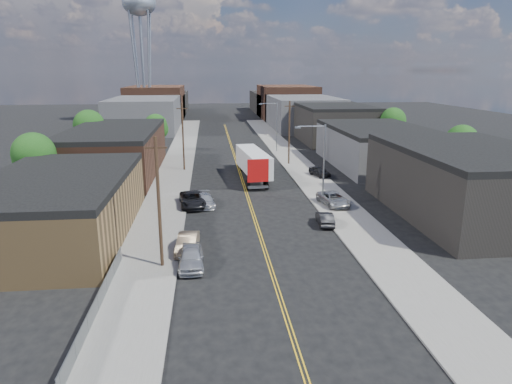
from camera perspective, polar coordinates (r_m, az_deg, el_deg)
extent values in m
plane|color=black|center=(84.14, -2.85, 4.97)|extent=(260.00, 260.00, 0.00)
cube|color=gold|center=(69.44, -2.16, 2.85)|extent=(0.32, 120.00, 0.01)
cube|color=slate|center=(69.47, -10.01, 2.70)|extent=(5.00, 140.00, 0.15)
cube|color=slate|center=(70.66, 5.56, 3.06)|extent=(5.00, 140.00, 0.15)
cube|color=brown|center=(44.62, -23.43, -1.97)|extent=(12.00, 22.00, 5.00)
cube|color=black|center=(43.94, -23.80, 1.53)|extent=(12.00, 22.00, 0.60)
cube|color=#43271B|center=(69.10, -17.24, 4.66)|extent=(12.00, 26.00, 6.00)
cube|color=black|center=(68.62, -17.46, 7.37)|extent=(12.00, 26.00, 0.60)
cube|color=black|center=(51.50, 25.11, 0.86)|extent=(14.00, 22.00, 6.50)
cube|color=black|center=(50.85, 25.54, 4.74)|extent=(14.00, 22.00, 0.60)
cube|color=navy|center=(48.29, 18.21, 1.10)|extent=(0.30, 20.00, 0.80)
cube|color=#3B3B3E|center=(74.59, 14.96, 5.35)|extent=(14.00, 24.00, 5.50)
cube|color=black|center=(74.17, 15.11, 7.67)|extent=(14.00, 24.00, 0.60)
cube|color=black|center=(98.98, 9.69, 8.33)|extent=(14.00, 22.00, 7.00)
cube|color=black|center=(98.63, 9.78, 10.52)|extent=(14.00, 22.00, 0.60)
cube|color=#3B3B3E|center=(119.25, -13.61, 9.46)|extent=(16.00, 30.00, 8.00)
cube|color=#3B3B3E|center=(120.72, 5.85, 9.85)|extent=(16.00, 30.00, 8.00)
cube|color=#43271B|center=(143.92, -12.36, 10.80)|extent=(16.00, 26.00, 10.00)
cube|color=#43271B|center=(145.14, 3.84, 11.14)|extent=(16.00, 26.00, 10.00)
cube|color=black|center=(163.88, -11.58, 10.78)|extent=(16.00, 40.00, 7.00)
cube|color=black|center=(164.95, 2.64, 11.08)|extent=(16.00, 40.00, 7.00)
cylinder|color=gray|center=(133.92, -13.94, 14.71)|extent=(0.80, 0.80, 30.00)
cylinder|color=gray|center=(132.42, -14.82, 14.66)|extent=(1.94, 1.94, 29.98)
cylinder|color=gray|center=(131.95, -13.26, 14.76)|extent=(1.94, 1.94, 29.98)
cylinder|color=gray|center=(135.90, -14.60, 14.67)|extent=(1.94, 1.94, 29.98)
cylinder|color=gray|center=(135.45, -13.08, 14.76)|extent=(1.94, 1.94, 29.98)
ellipsoid|color=#9EA8B2|center=(135.06, -14.42, 21.93)|extent=(9.00, 9.00, 6.75)
cylinder|color=gray|center=(50.35, 8.47, 3.29)|extent=(0.18, 0.18, 9.00)
cylinder|color=gray|center=(49.32, 6.96, 8.16)|extent=(3.00, 0.12, 0.12)
cube|color=gray|center=(49.02, 5.23, 8.05)|extent=(0.60, 0.25, 0.18)
cylinder|color=gray|center=(84.28, 2.61, 8.09)|extent=(0.18, 0.18, 9.00)
cylinder|color=gray|center=(83.67, 1.61, 11.00)|extent=(3.00, 0.12, 0.12)
cube|color=gray|center=(83.49, 0.57, 10.93)|extent=(0.60, 0.25, 0.18)
cylinder|color=black|center=(34.32, -12.04, -1.51)|extent=(0.26, 0.26, 10.00)
cube|color=black|center=(33.40, -12.43, 5.42)|extent=(1.60, 0.12, 0.12)
cylinder|color=black|center=(68.53, -9.11, 6.76)|extent=(0.26, 0.26, 10.00)
cube|color=black|center=(68.07, -9.25, 10.26)|extent=(1.60, 0.12, 0.12)
cylinder|color=black|center=(72.50, 4.17, 7.35)|extent=(0.26, 0.26, 10.00)
cube|color=black|center=(72.07, 4.24, 10.66)|extent=(1.60, 0.12, 0.12)
cube|color=slate|center=(30.56, -19.16, -13.07)|extent=(0.02, 16.00, 1.20)
cube|color=slate|center=(30.29, -19.26, -12.06)|extent=(0.05, 16.00, 0.05)
cylinder|color=black|center=(57.63, -25.64, 1.02)|extent=(0.36, 0.36, 4.25)
sphere|color=#103B10|center=(56.99, -26.03, 4.33)|extent=(4.76, 4.76, 4.76)
sphere|color=#103B10|center=(57.21, -25.27, 3.59)|extent=(3.74, 3.74, 3.74)
sphere|color=#103B10|center=(56.90, -26.56, 3.64)|extent=(3.40, 3.40, 3.40)
cylinder|color=black|center=(81.12, -19.92, 5.34)|extent=(0.36, 0.36, 4.50)
sphere|color=#103B10|center=(80.66, -20.15, 7.86)|extent=(5.04, 5.04, 5.04)
sphere|color=#103B10|center=(80.90, -19.62, 7.28)|extent=(3.96, 3.96, 3.96)
sphere|color=#103B10|center=(80.47, -20.52, 7.36)|extent=(3.60, 3.60, 3.60)
cylinder|color=black|center=(86.23, -12.32, 6.16)|extent=(0.36, 0.36, 3.75)
sphere|color=#103B10|center=(85.84, -12.43, 8.13)|extent=(4.20, 4.20, 4.20)
sphere|color=#103B10|center=(86.16, -11.98, 7.68)|extent=(3.30, 3.30, 3.30)
sphere|color=#103B10|center=(85.57, -12.78, 7.74)|extent=(3.00, 3.00, 3.00)
cylinder|color=black|center=(69.23, 24.04, 3.21)|extent=(0.36, 0.36, 4.00)
sphere|color=#103B10|center=(68.73, 24.32, 5.82)|extent=(4.48, 4.48, 4.48)
sphere|color=#103B10|center=(69.40, 24.56, 5.20)|extent=(3.52, 3.52, 3.52)
sphere|color=#103B10|center=(68.21, 24.07, 5.31)|extent=(3.20, 3.20, 3.20)
cylinder|color=black|center=(90.48, 16.59, 6.44)|extent=(0.36, 0.36, 4.25)
sphere|color=#103B10|center=(90.08, 16.75, 8.58)|extent=(4.76, 4.76, 4.76)
sphere|color=#103B10|center=(90.67, 17.00, 8.05)|extent=(3.74, 3.74, 3.74)
sphere|color=#103B10|center=(89.58, 16.52, 8.18)|extent=(3.40, 3.40, 3.40)
cube|color=silver|center=(61.97, -0.35, 3.88)|extent=(3.96, 12.40, 2.84)
cube|color=#990C0B|center=(56.03, 0.26, 2.69)|extent=(2.66, 0.41, 2.86)
cube|color=gray|center=(56.51, 0.26, 0.62)|extent=(2.56, 0.87, 0.25)
cube|color=black|center=(69.52, -0.95, 4.19)|extent=(2.88, 3.51, 3.15)
cylinder|color=black|center=(57.87, 0.11, 0.92)|extent=(2.74, 1.30, 1.02)
cylinder|color=black|center=(69.72, -0.95, 3.33)|extent=(2.64, 1.29, 1.02)
imported|color=#B4B6BA|center=(35.33, -8.13, -8.07)|extent=(2.03, 4.78, 1.61)
imported|color=#8F785D|center=(38.24, -8.57, -6.37)|extent=(1.95, 4.61, 1.48)
imported|color=black|center=(50.69, -7.96, -0.93)|extent=(3.24, 5.94, 1.58)
imported|color=#ACAEB1|center=(50.69, -6.37, -1.04)|extent=(2.38, 4.72, 1.31)
imported|color=black|center=(44.79, 8.62, -3.30)|extent=(1.64, 3.95, 1.27)
imported|color=#A0A2A5|center=(50.96, 9.69, -0.84)|extent=(3.19, 5.44, 1.42)
imported|color=black|center=(64.72, 7.97, 2.59)|extent=(2.74, 4.42, 1.41)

